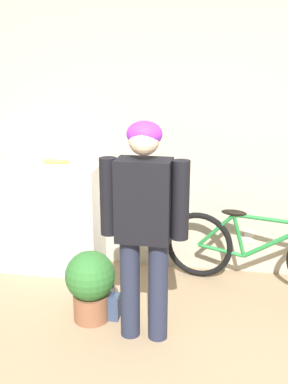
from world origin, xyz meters
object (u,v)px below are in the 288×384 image
at_px(person, 144,216).
at_px(bicycle, 259,251).
at_px(banana, 56,162).
at_px(handbag, 98,303).
at_px(potted_plant, 90,282).

xyz_separation_m(person, bicycle, (0.85, 0.91, -0.59)).
xyz_separation_m(banana, handbag, (0.60, -0.83, -0.91)).
xyz_separation_m(person, banana, (-0.99, 1.01, 0.11)).
relative_size(person, handbag, 3.99).
relative_size(person, banana, 5.46).
relative_size(person, bicycle, 0.93).
relative_size(bicycle, potted_plant, 3.01).
distance_m(person, handbag, 0.90).
xyz_separation_m(bicycle, handbag, (-1.24, -0.73, -0.21)).
relative_size(bicycle, banana, 5.88).
xyz_separation_m(banana, potted_plant, (0.55, -0.87, -0.72)).
distance_m(person, bicycle, 1.38).
xyz_separation_m(person, potted_plant, (-0.44, 0.14, -0.61)).
xyz_separation_m(person, handbag, (-0.39, 0.18, -0.80)).
xyz_separation_m(bicycle, banana, (-1.84, 0.10, 0.70)).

